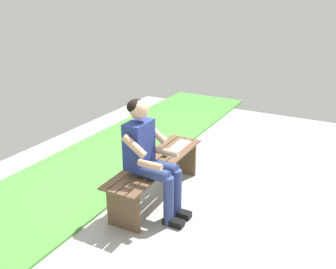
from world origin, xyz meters
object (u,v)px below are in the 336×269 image
Objects in this scene: bench_near at (157,170)px; book_open at (179,147)px; apple at (165,154)px; person_seated at (149,154)px.

book_open reaches higher than bench_near.
bench_near is at bearing -10.98° from apple.
book_open is (-0.47, 0.06, 0.13)m from bench_near.
person_seated is at bearing 8.78° from apple.
book_open is (-0.80, -0.05, -0.22)m from person_seated.
apple is (-0.15, 0.03, 0.15)m from bench_near.
bench_near is 0.49m from person_seated.
apple is at bearing -171.22° from person_seated.
person_seated reaches higher than bench_near.
bench_near is 1.30× the size of person_seated.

